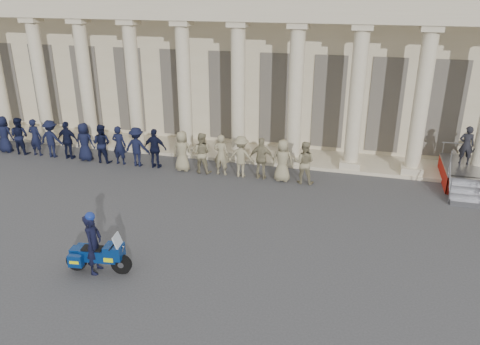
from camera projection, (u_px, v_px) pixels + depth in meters
name	position (u px, v px, depth m)	size (l,w,h in m)	color
ground	(210.00, 247.00, 14.82)	(90.00, 90.00, 0.00)	#39393C
building	(293.00, 46.00, 26.32)	(40.00, 12.50, 9.00)	#C4B593
officer_rank	(120.00, 145.00, 21.38)	(17.62, 0.69, 1.82)	black
motorcycle	(99.00, 255.00, 13.35)	(1.95, 0.87, 1.25)	black
rider	(93.00, 243.00, 13.21)	(0.52, 0.72, 1.91)	black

